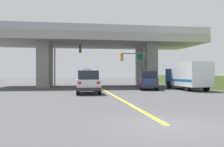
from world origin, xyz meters
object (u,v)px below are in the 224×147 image
object	(u,v)px
box_truck	(188,76)
traffic_signal_nearside	(136,62)
suv_crossing	(149,81)
suv_lead	(88,82)
semi_truck_distant	(86,75)
traffic_signal_farside	(64,57)
sedan_oncoming	(91,78)
highway_sign	(141,62)

from	to	relation	value
box_truck	traffic_signal_nearside	size ratio (longest dim) A/B	1.34
traffic_signal_nearside	suv_crossing	bearing A→B (deg)	-84.54
suv_lead	semi_truck_distant	bearing A→B (deg)	87.69
traffic_signal_nearside	traffic_signal_farside	size ratio (longest dim) A/B	0.85
traffic_signal_farside	traffic_signal_nearside	bearing A→B (deg)	-6.29
semi_truck_distant	traffic_signal_nearside	bearing A→B (deg)	-81.32
suv_lead	traffic_signal_farside	world-z (taller)	traffic_signal_farside
traffic_signal_nearside	traffic_signal_farside	world-z (taller)	traffic_signal_farside
box_truck	sedan_oncoming	distance (m)	18.41
suv_crossing	traffic_signal_farside	size ratio (longest dim) A/B	0.77
box_truck	suv_crossing	bearing A→B (deg)	163.66
suv_crossing	semi_truck_distant	world-z (taller)	semi_truck_distant
semi_truck_distant	box_truck	bearing A→B (deg)	-76.00
suv_crossing	traffic_signal_nearside	world-z (taller)	traffic_signal_nearside
highway_sign	traffic_signal_nearside	bearing A→B (deg)	-146.60
sedan_oncoming	traffic_signal_nearside	xyz separation A→B (m)	(5.09, -10.32, 2.21)
suv_lead	traffic_signal_farside	xyz separation A→B (m)	(-2.56, 9.55, 2.88)
suv_crossing	box_truck	distance (m)	4.24
suv_lead	traffic_signal_farside	size ratio (longest dim) A/B	0.79
highway_sign	suv_crossing	bearing A→B (deg)	-95.24
suv_lead	traffic_signal_nearside	xyz separation A→B (m)	(6.51, 8.55, 2.20)
suv_crossing	highway_sign	size ratio (longest dim) A/B	1.02
suv_lead	sedan_oncoming	distance (m)	18.93
highway_sign	semi_truck_distant	xyz separation A→B (m)	(-5.73, 31.41, -1.69)
suv_lead	suv_crossing	bearing A→B (deg)	31.92
suv_crossing	box_truck	world-z (taller)	box_truck
suv_crossing	semi_truck_distant	size ratio (longest dim) A/B	0.71
highway_sign	semi_truck_distant	world-z (taller)	highway_sign
traffic_signal_nearside	semi_truck_distant	bearing A→B (deg)	98.68
suv_lead	traffic_signal_farside	bearing A→B (deg)	104.98
box_truck	traffic_signal_farside	size ratio (longest dim) A/B	1.14
suv_crossing	highway_sign	distance (m)	5.34
traffic_signal_farside	box_truck	bearing A→B (deg)	-25.43
traffic_signal_nearside	traffic_signal_farside	xyz separation A→B (m)	(-9.07, 1.00, 0.68)
traffic_signal_farside	highway_sign	xyz separation A→B (m)	(9.92, -0.44, -0.58)
sedan_oncoming	highway_sign	distance (m)	11.66
box_truck	semi_truck_distant	xyz separation A→B (m)	(-9.32, 37.39, 0.07)
suv_crossing	sedan_oncoming	world-z (taller)	same
suv_crossing	highway_sign	world-z (taller)	highway_sign
box_truck	sedan_oncoming	world-z (taller)	box_truck
box_truck	highway_sign	world-z (taller)	highway_sign
box_truck	traffic_signal_farside	xyz separation A→B (m)	(-13.51, 6.42, 2.34)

